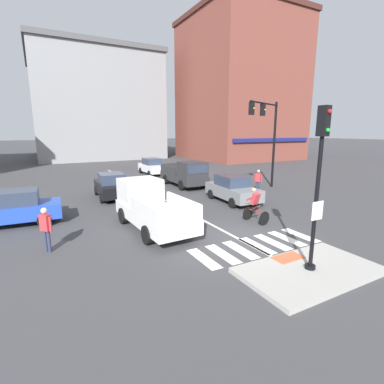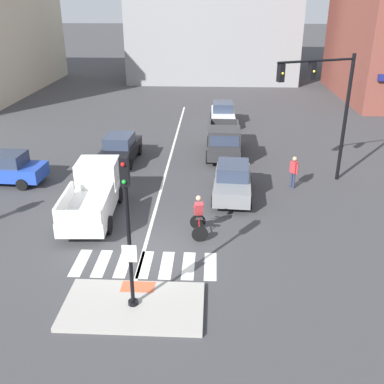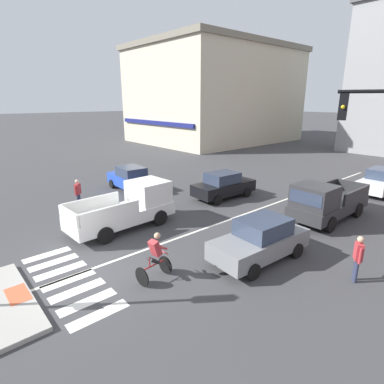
{
  "view_description": "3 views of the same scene",
  "coord_description": "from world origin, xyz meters",
  "px_view_note": "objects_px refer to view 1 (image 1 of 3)",
  "views": [
    {
      "loc": [
        -7.12,
        -8.78,
        4.33
      ],
      "look_at": [
        -0.92,
        2.69,
        1.54
      ],
      "focal_mm": 26.78,
      "sensor_mm": 36.0,
      "label": 1
    },
    {
      "loc": [
        2.38,
        -14.44,
        8.97
      ],
      "look_at": [
        1.5,
        3.59,
        0.95
      ],
      "focal_mm": 41.51,
      "sensor_mm": 36.0,
      "label": 2
    },
    {
      "loc": [
        9.83,
        -3.74,
        5.96
      ],
      "look_at": [
        -0.2,
        4.93,
        1.99
      ],
      "focal_mm": 28.88,
      "sensor_mm": 36.0,
      "label": 3
    }
  ],
  "objects_px": {
    "car_white_eastbound_distant": "(152,166)",
    "cyclist": "(255,205)",
    "traffic_light_mast": "(268,129)",
    "signal_pole": "(319,175)",
    "car_grey_eastbound_mid": "(232,189)",
    "pedestrian_waiting_far_side": "(258,179)",
    "pickup_truck_white_westbound_near": "(150,206)",
    "pickup_truck_charcoal_eastbound_far": "(186,175)",
    "car_blue_cross_left": "(14,208)",
    "car_black_westbound_far": "(111,186)",
    "pedestrian_at_curb_left": "(46,226)"
  },
  "relations": [
    {
      "from": "traffic_light_mast",
      "to": "cyclist",
      "type": "xyz_separation_m",
      "value": [
        -5.95,
        -5.83,
        -3.57
      ]
    },
    {
      "from": "signal_pole",
      "to": "car_grey_eastbound_mid",
      "type": "distance_m",
      "value": 9.56
    },
    {
      "from": "car_blue_cross_left",
      "to": "car_white_eastbound_distant",
      "type": "xyz_separation_m",
      "value": [
        11.39,
        12.1,
        0.0
      ]
    },
    {
      "from": "pedestrian_at_curb_left",
      "to": "pedestrian_waiting_far_side",
      "type": "height_order",
      "value": "same"
    },
    {
      "from": "pickup_truck_white_westbound_near",
      "to": "pedestrian_waiting_far_side",
      "type": "bearing_deg",
      "value": 19.55
    },
    {
      "from": "signal_pole",
      "to": "car_white_eastbound_distant",
      "type": "distance_m",
      "value": 22.19
    },
    {
      "from": "traffic_light_mast",
      "to": "car_white_eastbound_distant",
      "type": "bearing_deg",
      "value": 112.9
    },
    {
      "from": "car_white_eastbound_distant",
      "to": "cyclist",
      "type": "distance_m",
      "value": 17.11
    },
    {
      "from": "car_blue_cross_left",
      "to": "pickup_truck_charcoal_eastbound_far",
      "type": "relative_size",
      "value": 0.82
    },
    {
      "from": "car_blue_cross_left",
      "to": "car_white_eastbound_distant",
      "type": "relative_size",
      "value": 1.02
    },
    {
      "from": "car_white_eastbound_distant",
      "to": "pickup_truck_white_westbound_near",
      "type": "bearing_deg",
      "value": -111.1
    },
    {
      "from": "pickup_truck_charcoal_eastbound_far",
      "to": "car_black_westbound_far",
      "type": "bearing_deg",
      "value": -170.02
    },
    {
      "from": "pickup_truck_white_westbound_near",
      "to": "car_grey_eastbound_mid",
      "type": "bearing_deg",
      "value": 18.81
    },
    {
      "from": "pedestrian_waiting_far_side",
      "to": "pickup_truck_white_westbound_near",
      "type": "bearing_deg",
      "value": -160.45
    },
    {
      "from": "car_white_eastbound_distant",
      "to": "car_black_westbound_far",
      "type": "height_order",
      "value": "same"
    },
    {
      "from": "cyclist",
      "to": "pickup_truck_white_westbound_near",
      "type": "bearing_deg",
      "value": 159.61
    },
    {
      "from": "pedestrian_at_curb_left",
      "to": "pickup_truck_charcoal_eastbound_far",
      "type": "bearing_deg",
      "value": 40.67
    },
    {
      "from": "pickup_truck_white_westbound_near",
      "to": "pickup_truck_charcoal_eastbound_far",
      "type": "height_order",
      "value": "same"
    },
    {
      "from": "pickup_truck_charcoal_eastbound_far",
      "to": "pedestrian_at_curb_left",
      "type": "xyz_separation_m",
      "value": [
        -10.13,
        -8.7,
        0.0
      ]
    },
    {
      "from": "pickup_truck_white_westbound_near",
      "to": "pickup_truck_charcoal_eastbound_far",
      "type": "distance_m",
      "value": 9.77
    },
    {
      "from": "car_blue_cross_left",
      "to": "pickup_truck_white_westbound_near",
      "type": "relative_size",
      "value": 0.81
    },
    {
      "from": "car_white_eastbound_distant",
      "to": "car_grey_eastbound_mid",
      "type": "relative_size",
      "value": 0.98
    },
    {
      "from": "pedestrian_at_curb_left",
      "to": "pedestrian_waiting_far_side",
      "type": "relative_size",
      "value": 1.0
    },
    {
      "from": "car_black_westbound_far",
      "to": "pickup_truck_white_westbound_near",
      "type": "height_order",
      "value": "pickup_truck_white_westbound_near"
    },
    {
      "from": "traffic_light_mast",
      "to": "car_blue_cross_left",
      "type": "bearing_deg",
      "value": -176.93
    },
    {
      "from": "car_blue_cross_left",
      "to": "car_black_westbound_far",
      "type": "relative_size",
      "value": 1.0
    },
    {
      "from": "car_blue_cross_left",
      "to": "pedestrian_waiting_far_side",
      "type": "bearing_deg",
      "value": 0.31
    },
    {
      "from": "traffic_light_mast",
      "to": "cyclist",
      "type": "distance_m",
      "value": 9.07
    },
    {
      "from": "traffic_light_mast",
      "to": "car_blue_cross_left",
      "type": "height_order",
      "value": "traffic_light_mast"
    },
    {
      "from": "car_blue_cross_left",
      "to": "pickup_truck_charcoal_eastbound_far",
      "type": "xyz_separation_m",
      "value": [
        11.35,
        4.59,
        0.17
      ]
    },
    {
      "from": "car_grey_eastbound_mid",
      "to": "pickup_truck_white_westbound_near",
      "type": "xyz_separation_m",
      "value": [
        -6.19,
        -2.11,
        0.17
      ]
    },
    {
      "from": "signal_pole",
      "to": "cyclist",
      "type": "xyz_separation_m",
      "value": [
        1.88,
        4.79,
        -2.21
      ]
    },
    {
      "from": "signal_pole",
      "to": "car_grey_eastbound_mid",
      "type": "bearing_deg",
      "value": 68.75
    },
    {
      "from": "pedestrian_at_curb_left",
      "to": "pedestrian_waiting_far_side",
      "type": "bearing_deg",
      "value": 17.18
    },
    {
      "from": "traffic_light_mast",
      "to": "car_blue_cross_left",
      "type": "distance_m",
      "value": 16.56
    },
    {
      "from": "car_grey_eastbound_mid",
      "to": "pickup_truck_white_westbound_near",
      "type": "relative_size",
      "value": 0.81
    },
    {
      "from": "car_grey_eastbound_mid",
      "to": "pedestrian_waiting_far_side",
      "type": "height_order",
      "value": "pedestrian_waiting_far_side"
    },
    {
      "from": "traffic_light_mast",
      "to": "cyclist",
      "type": "bearing_deg",
      "value": -135.58
    },
    {
      "from": "pedestrian_waiting_far_side",
      "to": "car_grey_eastbound_mid",
      "type": "bearing_deg",
      "value": -159.0
    },
    {
      "from": "car_black_westbound_far",
      "to": "car_grey_eastbound_mid",
      "type": "bearing_deg",
      "value": -36.07
    },
    {
      "from": "traffic_light_mast",
      "to": "pedestrian_waiting_far_side",
      "type": "bearing_deg",
      "value": -150.16
    },
    {
      "from": "signal_pole",
      "to": "pedestrian_at_curb_left",
      "type": "relative_size",
      "value": 2.92
    },
    {
      "from": "car_white_eastbound_distant",
      "to": "pickup_truck_charcoal_eastbound_far",
      "type": "xyz_separation_m",
      "value": [
        -0.05,
        -7.51,
        0.17
      ]
    },
    {
      "from": "pickup_truck_white_westbound_near",
      "to": "cyclist",
      "type": "xyz_separation_m",
      "value": [
        4.71,
        -1.75,
        -0.11
      ]
    },
    {
      "from": "traffic_light_mast",
      "to": "car_white_eastbound_distant",
      "type": "distance_m",
      "value": 12.73
    },
    {
      "from": "car_white_eastbound_distant",
      "to": "pedestrian_at_curb_left",
      "type": "relative_size",
      "value": 2.46
    },
    {
      "from": "car_black_westbound_far",
      "to": "pickup_truck_white_westbound_near",
      "type": "distance_m",
      "value": 6.75
    },
    {
      "from": "car_blue_cross_left",
      "to": "pickup_truck_white_westbound_near",
      "type": "xyz_separation_m",
      "value": [
        5.48,
        -3.22,
        0.17
      ]
    },
    {
      "from": "car_blue_cross_left",
      "to": "pedestrian_waiting_far_side",
      "type": "relative_size",
      "value": 2.51
    },
    {
      "from": "car_white_eastbound_distant",
      "to": "car_black_westbound_far",
      "type": "bearing_deg",
      "value": -125.36
    }
  ]
}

